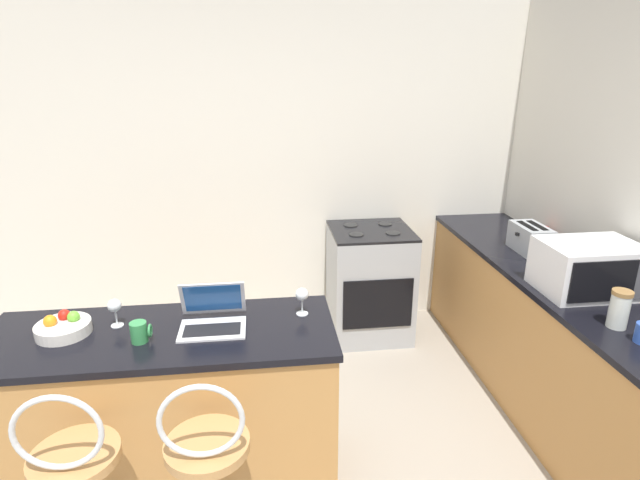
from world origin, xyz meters
TOP-DOWN VIEW (x-y plane):
  - wall_back at (0.00, 2.42)m, footprint 12.00×0.06m
  - breakfast_bar at (-0.50, 0.63)m, footprint 1.67×0.62m
  - counter_right at (1.79, 0.94)m, footprint 0.62×2.92m
  - laptop at (-0.25, 0.67)m, footprint 0.31×0.27m
  - microwave at (1.79, 0.81)m, footprint 0.52×0.38m
  - toaster at (1.81, 1.45)m, footprint 0.20×0.31m
  - stove_range at (0.85, 2.07)m, footprint 0.63×0.61m
  - wine_glass_tall at (0.19, 0.73)m, footprint 0.07×0.07m
  - mug_green at (-0.57, 0.55)m, footprint 0.09×0.08m
  - mug_red at (2.03, 1.67)m, footprint 0.10×0.08m
  - fruit_bowl at (-0.94, 0.67)m, footprint 0.25×0.25m
  - storage_jar at (1.69, 0.41)m, footprint 0.09×0.09m
  - wine_glass_short at (-0.71, 0.72)m, footprint 0.06×0.06m

SIDE VIEW (x-z plane):
  - stove_range at x=0.85m, z-range 0.00..0.90m
  - counter_right at x=1.79m, z-range 0.00..0.90m
  - breakfast_bar at x=-0.50m, z-range 0.00..0.90m
  - fruit_bowl at x=-0.94m, z-range 0.88..0.98m
  - mug_green at x=-0.57m, z-range 0.90..0.99m
  - mug_red at x=2.03m, z-range 0.90..1.00m
  - laptop at x=-0.25m, z-range 0.84..1.05m
  - toaster at x=1.81m, z-range 0.89..1.08m
  - storage_jar at x=1.69m, z-range 0.90..1.09m
  - wine_glass_short at x=-0.71m, z-range 0.93..1.07m
  - wine_glass_tall at x=0.19m, z-range 0.93..1.07m
  - microwave at x=1.79m, z-range 0.90..1.18m
  - wall_back at x=0.00m, z-range 0.00..2.60m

